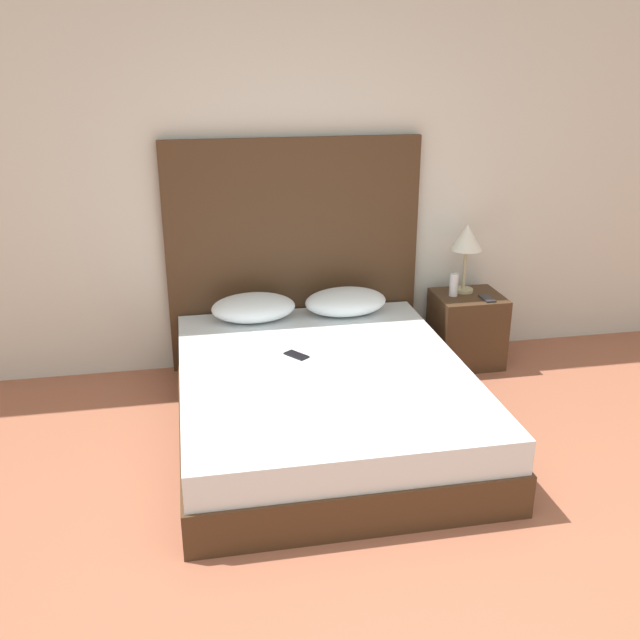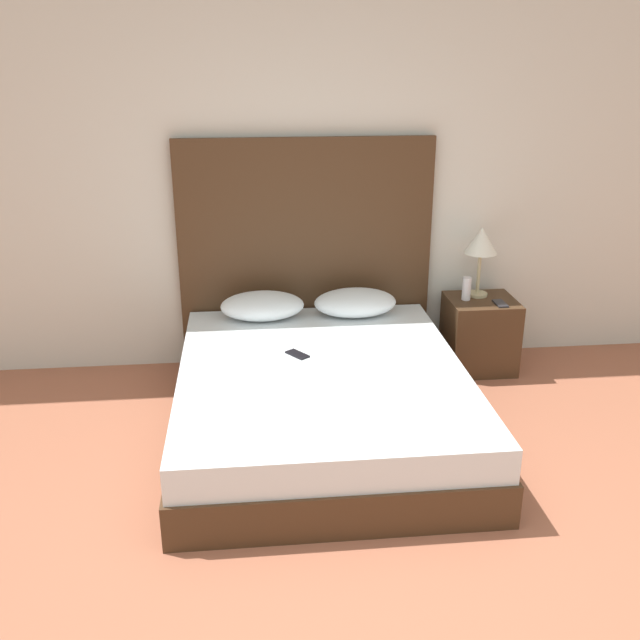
{
  "view_description": "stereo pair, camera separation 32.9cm",
  "coord_description": "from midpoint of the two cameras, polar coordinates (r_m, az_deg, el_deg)",
  "views": [
    {
      "loc": [
        -0.85,
        -1.97,
        2.12
      ],
      "look_at": [
        -0.12,
        1.77,
        0.67
      ],
      "focal_mm": 40.0,
      "sensor_mm": 36.0,
      "label": 1
    },
    {
      "loc": [
        -0.52,
        -2.02,
        2.12
      ],
      "look_at": [
        -0.12,
        1.77,
        0.67
      ],
      "focal_mm": 40.0,
      "sensor_mm": 36.0,
      "label": 2
    }
  ],
  "objects": [
    {
      "name": "pillow_left",
      "position": [
        4.77,
        -7.32,
        0.96
      ],
      "size": [
        0.56,
        0.32,
        0.19
      ],
      "color": "silver",
      "rests_on": "bed"
    },
    {
      "name": "headboard",
      "position": [
        4.93,
        -4.0,
        5.17
      ],
      "size": [
        1.74,
        0.05,
        1.59
      ],
      "color": "#422B19",
      "rests_on": "ground_plane"
    },
    {
      "name": "wall_back",
      "position": [
        4.9,
        -2.82,
        11.76
      ],
      "size": [
        10.0,
        0.06,
        2.7
      ],
      "color": "silver",
      "rests_on": "ground_plane"
    },
    {
      "name": "bed",
      "position": [
        4.18,
        -2.0,
        -6.44
      ],
      "size": [
        1.66,
        2.04,
        0.42
      ],
      "color": "#422B19",
      "rests_on": "ground_plane"
    },
    {
      "name": "pillow_right",
      "position": [
        4.84,
        0.12,
        1.44
      ],
      "size": [
        0.56,
        0.32,
        0.19
      ],
      "color": "silver",
      "rests_on": "bed"
    },
    {
      "name": "phone_on_bed",
      "position": [
        4.24,
        -4.13,
        -2.86
      ],
      "size": [
        0.15,
        0.16,
        0.01
      ],
      "color": "black",
      "rests_on": "bed"
    },
    {
      "name": "nightstand",
      "position": [
        5.15,
        9.85,
        -0.74
      ],
      "size": [
        0.46,
        0.43,
        0.51
      ],
      "color": "#422B19",
      "rests_on": "ground_plane"
    },
    {
      "name": "phone_on_nightstand",
      "position": [
        5.0,
        11.42,
        1.67
      ],
      "size": [
        0.07,
        0.15,
        0.01
      ],
      "color": "#232328",
      "rests_on": "nightstand"
    },
    {
      "name": "toiletry_bottle",
      "position": [
        5.0,
        8.81,
        2.78
      ],
      "size": [
        0.06,
        0.06,
        0.16
      ],
      "color": "silver",
      "rests_on": "nightstand"
    },
    {
      "name": "table_lamp",
      "position": [
        5.03,
        9.82,
        6.31
      ],
      "size": [
        0.22,
        0.22,
        0.49
      ],
      "color": "tan",
      "rests_on": "nightstand"
    }
  ]
}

